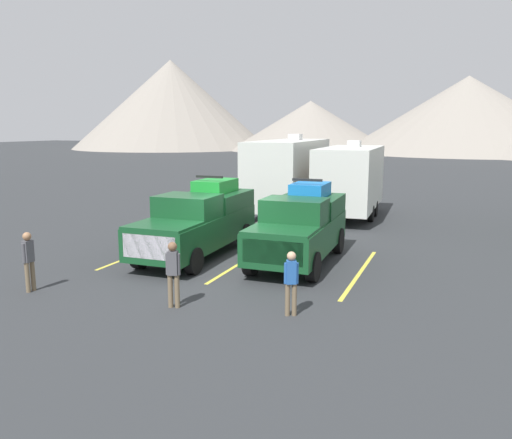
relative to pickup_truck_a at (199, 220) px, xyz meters
The scene contains 12 objects.
ground_plane 2.45m from the pickup_truck_a, 33.91° to the right, with size 240.00×240.00×0.00m, color #2D3033.
pickup_truck_a is the anchor object (origin of this frame).
pickup_truck_b 3.50m from the pickup_truck_a, ahead, with size 2.27×5.30×2.62m.
lot_stripe_a 2.33m from the pickup_truck_a, behind, with size 0.12×5.50×0.01m, color gold.
lot_stripe_b 2.15m from the pickup_truck_a, ahead, with size 0.12×5.50×0.01m, color gold.
lot_stripe_c 5.68m from the pickup_truck_a, ahead, with size 0.12×5.50×0.01m, color gold.
camper_trailer_a 9.21m from the pickup_truck_a, 88.84° to the left, with size 2.85×8.89×3.96m.
camper_trailer_b 9.64m from the pickup_truck_a, 69.93° to the left, with size 2.77×7.61×3.67m.
person_a 5.71m from the pickup_truck_a, 113.31° to the right, with size 0.22×0.35×1.61m.
person_b 5.25m from the pickup_truck_a, 68.63° to the right, with size 0.35×0.24×1.63m.
person_c 6.41m from the pickup_truck_a, 42.74° to the right, with size 0.32×0.25×1.52m.
mountain_ridge 78.20m from the pickup_truck_a, 85.49° to the left, with size 147.09×47.64×17.95m.
Camera 1 is at (6.32, -13.79, 4.30)m, focal length 35.52 mm.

